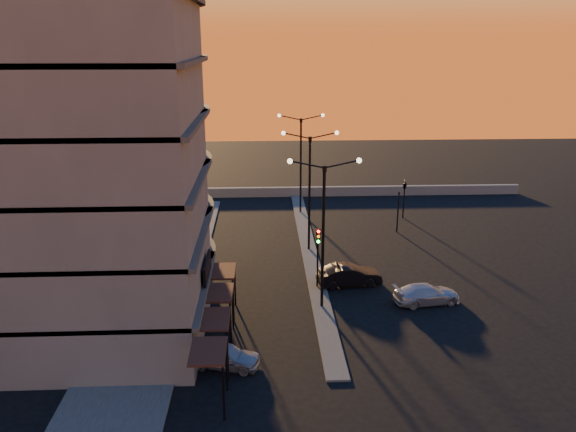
# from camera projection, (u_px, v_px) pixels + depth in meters

# --- Properties ---
(ground) EXTENTS (120.00, 120.00, 0.00)m
(ground) POSITION_uv_depth(u_px,v_px,m) (322.00, 308.00, 35.09)
(ground) COLOR black
(ground) RESTS_ON ground
(sidewalk_west) EXTENTS (5.00, 40.00, 0.12)m
(sidewalk_west) POSITION_uv_depth(u_px,v_px,m) (163.00, 283.00, 38.43)
(sidewalk_west) COLOR #484745
(sidewalk_west) RESTS_ON ground
(median) EXTENTS (1.20, 36.00, 0.12)m
(median) POSITION_uv_depth(u_px,v_px,m) (309.00, 249.00, 44.60)
(median) COLOR #484745
(median) RESTS_ON ground
(parapet) EXTENTS (44.00, 0.50, 1.00)m
(parapet) POSITION_uv_depth(u_px,v_px,m) (315.00, 191.00, 59.79)
(parapet) COLOR slate
(parapet) RESTS_ON ground
(building) EXTENTS (14.35, 17.08, 25.00)m
(building) POSITION_uv_depth(u_px,v_px,m) (73.00, 118.00, 30.91)
(building) COLOR slate
(building) RESTS_ON ground
(streetlamp_near) EXTENTS (4.32, 0.32, 9.51)m
(streetlamp_near) POSITION_uv_depth(u_px,v_px,m) (323.00, 223.00, 33.40)
(streetlamp_near) COLOR black
(streetlamp_near) RESTS_ON ground
(streetlamp_mid) EXTENTS (4.32, 0.32, 9.51)m
(streetlamp_mid) POSITION_uv_depth(u_px,v_px,m) (310.00, 182.00, 42.92)
(streetlamp_mid) COLOR black
(streetlamp_mid) RESTS_ON ground
(streetlamp_far) EXTENTS (4.32, 0.32, 9.51)m
(streetlamp_far) POSITION_uv_depth(u_px,v_px,m) (301.00, 156.00, 52.45)
(streetlamp_far) COLOR black
(streetlamp_far) RESTS_ON ground
(traffic_light_main) EXTENTS (0.28, 0.44, 4.25)m
(traffic_light_main) POSITION_uv_depth(u_px,v_px,m) (318.00, 248.00, 36.95)
(traffic_light_main) COLOR black
(traffic_light_main) RESTS_ON ground
(signal_east_a) EXTENTS (0.13, 0.16, 3.60)m
(signal_east_a) POSITION_uv_depth(u_px,v_px,m) (398.00, 211.00, 48.19)
(signal_east_a) COLOR black
(signal_east_a) RESTS_ON ground
(signal_east_b) EXTENTS (0.42, 1.99, 3.60)m
(signal_east_b) POSITION_uv_depth(u_px,v_px,m) (405.00, 186.00, 51.71)
(signal_east_b) COLOR black
(signal_east_b) RESTS_ON ground
(car_hatchback) EXTENTS (3.95, 2.35, 1.26)m
(car_hatchback) POSITION_uv_depth(u_px,v_px,m) (224.00, 355.00, 28.61)
(car_hatchback) COLOR #A7A8AF
(car_hatchback) RESTS_ON ground
(car_sedan) EXTENTS (4.52, 2.08, 1.43)m
(car_sedan) POSITION_uv_depth(u_px,v_px,m) (349.00, 275.00, 38.10)
(car_sedan) COLOR black
(car_sedan) RESTS_ON ground
(car_wagon) EXTENTS (4.47, 2.38, 1.23)m
(car_wagon) POSITION_uv_depth(u_px,v_px,m) (427.00, 294.00, 35.55)
(car_wagon) COLOR silver
(car_wagon) RESTS_ON ground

